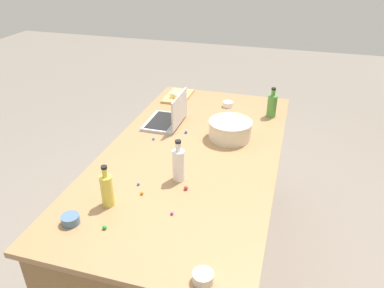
# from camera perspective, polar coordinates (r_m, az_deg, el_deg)

# --- Properties ---
(ground_plane) EXTENTS (12.00, 12.00, 0.00)m
(ground_plane) POSITION_cam_1_polar(r_m,az_deg,el_deg) (2.76, -0.00, -17.53)
(ground_plane) COLOR slate
(island_counter) EXTENTS (1.97, 1.01, 0.90)m
(island_counter) POSITION_cam_1_polar(r_m,az_deg,el_deg) (2.45, -0.00, -10.25)
(island_counter) COLOR olive
(island_counter) RESTS_ON ground
(laptop) EXTENTS (0.31, 0.23, 0.22)m
(laptop) POSITION_cam_1_polar(r_m,az_deg,el_deg) (2.50, -3.58, 4.05)
(laptop) COLOR #B7B7BC
(laptop) RESTS_ON island_counter
(mixing_bowl_large) EXTENTS (0.27, 0.27, 0.12)m
(mixing_bowl_large) POSITION_cam_1_polar(r_m,az_deg,el_deg) (2.32, 5.87, 2.29)
(mixing_bowl_large) COLOR beige
(mixing_bowl_large) RESTS_ON island_counter
(bottle_oil) EXTENTS (0.06, 0.06, 0.21)m
(bottle_oil) POSITION_cam_1_polar(r_m,az_deg,el_deg) (1.77, -12.93, -6.83)
(bottle_oil) COLOR #DBC64C
(bottle_oil) RESTS_ON island_counter
(bottle_vinegar) EXTENTS (0.06, 0.06, 0.23)m
(bottle_vinegar) POSITION_cam_1_polar(r_m,az_deg,el_deg) (1.90, -2.09, -3.11)
(bottle_vinegar) COLOR white
(bottle_vinegar) RESTS_ON island_counter
(bottle_olive) EXTENTS (0.07, 0.07, 0.21)m
(bottle_olive) POSITION_cam_1_polar(r_m,az_deg,el_deg) (2.65, 12.17, 5.86)
(bottle_olive) COLOR #4C8C38
(bottle_olive) RESTS_ON island_counter
(cutting_board) EXTENTS (0.31, 0.18, 0.02)m
(cutting_board) POSITION_cam_1_polar(r_m,az_deg,el_deg) (2.95, -2.17, 7.35)
(cutting_board) COLOR tan
(cutting_board) RESTS_ON island_counter
(butter_stick_left) EXTENTS (0.11, 0.04, 0.04)m
(butter_stick_left) POSITION_cam_1_polar(r_m,az_deg,el_deg) (2.93, -2.70, 7.77)
(butter_stick_left) COLOR #F4E58C
(butter_stick_left) RESTS_ON cutting_board
(butter_stick_right) EXTENTS (0.11, 0.05, 0.04)m
(butter_stick_right) POSITION_cam_1_polar(r_m,az_deg,el_deg) (2.90, -1.98, 7.54)
(butter_stick_right) COLOR #F4E58C
(butter_stick_right) RESTS_ON cutting_board
(ramekin_small) EXTENTS (0.08, 0.08, 0.04)m
(ramekin_small) POSITION_cam_1_polar(r_m,az_deg,el_deg) (1.75, -18.16, -10.96)
(ramekin_small) COLOR slate
(ramekin_small) RESTS_ON island_counter
(ramekin_medium) EXTENTS (0.08, 0.08, 0.04)m
(ramekin_medium) POSITION_cam_1_polar(r_m,az_deg,el_deg) (1.44, 1.72, -19.79)
(ramekin_medium) COLOR beige
(ramekin_medium) RESTS_ON island_counter
(ramekin_wide) EXTENTS (0.08, 0.08, 0.04)m
(ramekin_wide) POSITION_cam_1_polar(r_m,az_deg,el_deg) (2.79, 5.54, 6.10)
(ramekin_wide) COLOR white
(ramekin_wide) RESTS_ON island_counter
(candy_0) EXTENTS (0.02, 0.02, 0.02)m
(candy_0) POSITION_cam_1_polar(r_m,az_deg,el_deg) (2.39, -0.93, 1.86)
(candy_0) COLOR blue
(candy_0) RESTS_ON island_counter
(candy_1) EXTENTS (0.02, 0.02, 0.02)m
(candy_1) POSITION_cam_1_polar(r_m,az_deg,el_deg) (1.85, -7.72, -7.49)
(candy_1) COLOR orange
(candy_1) RESTS_ON island_counter
(candy_2) EXTENTS (0.02, 0.02, 0.02)m
(candy_2) POSITION_cam_1_polar(r_m,az_deg,el_deg) (1.86, -0.94, -6.78)
(candy_2) COLOR red
(candy_2) RESTS_ON island_counter
(candy_3) EXTENTS (0.01, 0.01, 0.01)m
(candy_3) POSITION_cam_1_polar(r_m,az_deg,el_deg) (1.72, -3.10, -10.59)
(candy_3) COLOR #CC3399
(candy_3) RESTS_ON island_counter
(candy_4) EXTENTS (0.01, 0.01, 0.01)m
(candy_4) POSITION_cam_1_polar(r_m,az_deg,el_deg) (1.92, -8.24, -6.12)
(candy_4) COLOR blue
(candy_4) RESTS_ON island_counter
(candy_5) EXTENTS (0.02, 0.02, 0.02)m
(candy_5) POSITION_cam_1_polar(r_m,az_deg,el_deg) (2.32, -5.94, 0.80)
(candy_5) COLOR blue
(candy_5) RESTS_ON island_counter
(candy_6) EXTENTS (0.02, 0.02, 0.02)m
(candy_6) POSITION_cam_1_polar(r_m,az_deg,el_deg) (1.68, -13.29, -12.34)
(candy_6) COLOR green
(candy_6) RESTS_ON island_counter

